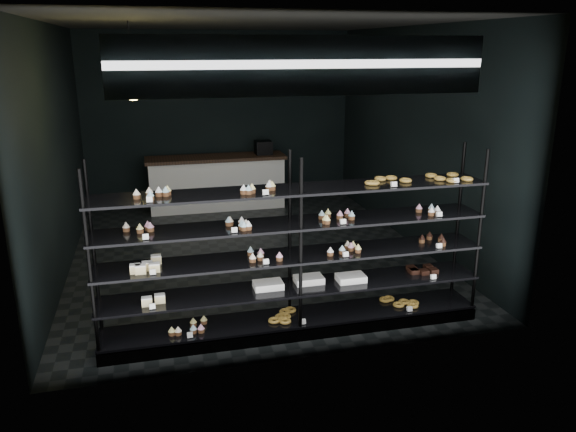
{
  "coord_description": "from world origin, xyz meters",
  "views": [
    {
      "loc": [
        -1.34,
        -7.65,
        2.91
      ],
      "look_at": [
        0.1,
        -1.9,
        1.11
      ],
      "focal_mm": 35.0,
      "sensor_mm": 36.0,
      "label": 1
    }
  ],
  "objects": [
    {
      "name": "service_counter",
      "position": [
        -0.14,
        2.5,
        0.5
      ],
      "size": [
        2.54,
        0.65,
        1.23
      ],
      "color": "silver",
      "rests_on": "room"
    },
    {
      "name": "pendant_lamp",
      "position": [
        -1.47,
        -0.84,
        2.45
      ],
      "size": [
        0.28,
        0.28,
        0.87
      ],
      "color": "black",
      "rests_on": "room"
    },
    {
      "name": "display_shelf",
      "position": [
        0.02,
        -2.45,
        0.63
      ],
      "size": [
        4.0,
        0.5,
        1.91
      ],
      "color": "black",
      "rests_on": "room"
    },
    {
      "name": "signage",
      "position": [
        0.0,
        -2.93,
        2.75
      ],
      "size": [
        3.3,
        0.05,
        0.5
      ],
      "color": "#0B1A39",
      "rests_on": "room"
    },
    {
      "name": "room",
      "position": [
        0.0,
        0.0,
        1.6
      ],
      "size": [
        5.01,
        6.01,
        3.2
      ],
      "color": "black",
      "rests_on": "ground"
    }
  ]
}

